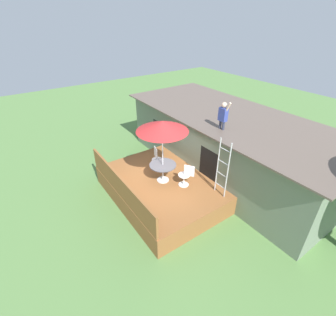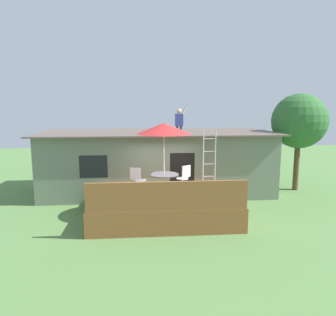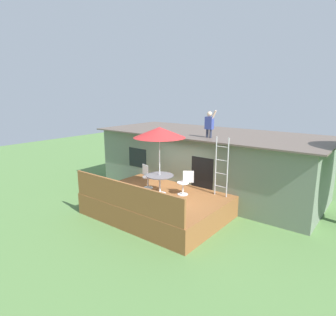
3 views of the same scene
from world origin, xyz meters
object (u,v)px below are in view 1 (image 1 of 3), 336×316
Objects in this scene: person_figure at (223,114)px; patio_chair_left at (157,159)px; patio_table at (163,168)px; patio_umbrella at (162,126)px; step_ladder at (223,168)px; patio_chair_right at (186,175)px.

patio_chair_left is at bearing -131.71° from person_figure.
person_figure is at bearing 70.00° from patio_table.
person_figure is (0.79, 2.18, 1.99)m from patio_table.
patio_umbrella is 2.29× the size of person_figure.
step_ladder is at bearing 36.94° from patio_chair_left.
patio_table is 1.76m from patio_umbrella.
person_figure reaches higher than patio_chair_right.
step_ladder is 3.01m from patio_chair_left.
patio_chair_left is 1.69m from patio_chair_right.
patio_umbrella reaches higher than patio_chair_left.
patio_umbrella is 2.58m from step_ladder.
patio_chair_left is (-1.69, -1.90, -2.12)m from person_figure.
patio_chair_right is at bearing 26.10° from patio_chair_left.
patio_chair_right reaches higher than patio_table.
step_ladder reaches higher than patio_chair_left.
person_figure is 1.21× the size of patio_chair_left.
patio_table is at bearing 153.43° from patio_umbrella.
patio_chair_right is at bearing -90.81° from person_figure.
step_ladder is at bearing 178.51° from patio_chair_right.
patio_chair_right is (0.77, 0.53, -1.89)m from patio_umbrella.
patio_table is 0.47× the size of step_ladder.
patio_umbrella is at bearing 0.00° from patio_chair_left.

